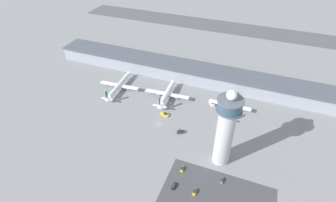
{
  "coord_description": "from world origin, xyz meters",
  "views": [
    {
      "loc": [
        60.3,
        -134.95,
        135.11
      ],
      "look_at": [
        -1.1,
        22.18,
        6.24
      ],
      "focal_mm": 28.0,
      "sensor_mm": 36.0,
      "label": 1
    }
  ],
  "objects_px": {
    "control_tower": "(226,129)",
    "airplane_gate_alpha": "(119,86)",
    "service_truck_baggage": "(165,114)",
    "car_maroon_suv": "(174,186)",
    "airplane_gate_bravo": "(167,94)",
    "car_navy_sedan": "(195,192)",
    "car_white_wagon": "(182,169)",
    "car_blue_compact": "(222,180)",
    "service_truck_fuel": "(180,132)",
    "service_truck_catering": "(212,103)",
    "airplane_gate_charlie": "(230,105)"
  },
  "relations": [
    {
      "from": "service_truck_catering",
      "to": "car_navy_sedan",
      "type": "distance_m",
      "value": 85.94
    },
    {
      "from": "car_navy_sedan",
      "to": "car_maroon_suv",
      "type": "bearing_deg",
      "value": -176.5
    },
    {
      "from": "car_maroon_suv",
      "to": "car_navy_sedan",
      "type": "distance_m",
      "value": 12.63
    },
    {
      "from": "car_blue_compact",
      "to": "car_maroon_suv",
      "type": "relative_size",
      "value": 0.9
    },
    {
      "from": "airplane_gate_bravo",
      "to": "car_blue_compact",
      "type": "bearing_deg",
      "value": -46.71
    },
    {
      "from": "car_white_wagon",
      "to": "car_maroon_suv",
      "type": "height_order",
      "value": "car_maroon_suv"
    },
    {
      "from": "car_white_wagon",
      "to": "airplane_gate_bravo",
      "type": "bearing_deg",
      "value": 118.99
    },
    {
      "from": "service_truck_baggage",
      "to": "car_blue_compact",
      "type": "height_order",
      "value": "service_truck_baggage"
    },
    {
      "from": "airplane_gate_alpha",
      "to": "service_truck_baggage",
      "type": "xyz_separation_m",
      "value": [
        51.78,
        -18.55,
        -3.16
      ]
    },
    {
      "from": "car_blue_compact",
      "to": "service_truck_fuel",
      "type": "bearing_deg",
      "value": 140.89
    },
    {
      "from": "airplane_gate_charlie",
      "to": "car_navy_sedan",
      "type": "distance_m",
      "value": 83.93
    },
    {
      "from": "airplane_gate_charlie",
      "to": "car_maroon_suv",
      "type": "distance_m",
      "value": 86.2
    },
    {
      "from": "airplane_gate_charlie",
      "to": "service_truck_fuel",
      "type": "distance_m",
      "value": 48.9
    },
    {
      "from": "control_tower",
      "to": "service_truck_catering",
      "type": "bearing_deg",
      "value": 108.86
    },
    {
      "from": "airplane_gate_alpha",
      "to": "service_truck_fuel",
      "type": "distance_m",
      "value": 77.34
    },
    {
      "from": "service_truck_catering",
      "to": "car_blue_compact",
      "type": "distance_m",
      "value": 75.58
    },
    {
      "from": "car_navy_sedan",
      "to": "car_blue_compact",
      "type": "bearing_deg",
      "value": 45.86
    },
    {
      "from": "airplane_gate_bravo",
      "to": "service_truck_fuel",
      "type": "height_order",
      "value": "airplane_gate_bravo"
    },
    {
      "from": "control_tower",
      "to": "airplane_gate_alpha",
      "type": "relative_size",
      "value": 1.24
    },
    {
      "from": "control_tower",
      "to": "car_maroon_suv",
      "type": "bearing_deg",
      "value": -125.04
    },
    {
      "from": "service_truck_fuel",
      "to": "car_white_wagon",
      "type": "distance_m",
      "value": 33.15
    },
    {
      "from": "service_truck_baggage",
      "to": "control_tower",
      "type": "bearing_deg",
      "value": -29.4
    },
    {
      "from": "airplane_gate_charlie",
      "to": "service_truck_fuel",
      "type": "bearing_deg",
      "value": -124.84
    },
    {
      "from": "airplane_gate_bravo",
      "to": "car_maroon_suv",
      "type": "xyz_separation_m",
      "value": [
        36.37,
        -80.24,
        -3.95
      ]
    },
    {
      "from": "car_maroon_suv",
      "to": "car_navy_sedan",
      "type": "relative_size",
      "value": 1.05
    },
    {
      "from": "service_truck_baggage",
      "to": "airplane_gate_alpha",
      "type": "bearing_deg",
      "value": 160.29
    },
    {
      "from": "airplane_gate_bravo",
      "to": "car_maroon_suv",
      "type": "bearing_deg",
      "value": -65.61
    },
    {
      "from": "service_truck_fuel",
      "to": "car_maroon_suv",
      "type": "bearing_deg",
      "value": -75.63
    },
    {
      "from": "control_tower",
      "to": "airplane_gate_bravo",
      "type": "xyz_separation_m",
      "value": [
        -57.5,
        50.12,
        -23.32
      ]
    },
    {
      "from": "control_tower",
      "to": "car_white_wagon",
      "type": "relative_size",
      "value": 12.52
    },
    {
      "from": "control_tower",
      "to": "airplane_gate_bravo",
      "type": "height_order",
      "value": "control_tower"
    },
    {
      "from": "car_navy_sedan",
      "to": "service_truck_baggage",
      "type": "bearing_deg",
      "value": 126.08
    },
    {
      "from": "service_truck_fuel",
      "to": "control_tower",
      "type": "bearing_deg",
      "value": -23.85
    },
    {
      "from": "airplane_gate_charlie",
      "to": "service_truck_catering",
      "type": "height_order",
      "value": "airplane_gate_charlie"
    },
    {
      "from": "service_truck_catering",
      "to": "airplane_gate_charlie",
      "type": "bearing_deg",
      "value": -6.05
    },
    {
      "from": "car_blue_compact",
      "to": "control_tower",
      "type": "bearing_deg",
      "value": 106.26
    },
    {
      "from": "airplane_gate_alpha",
      "to": "service_truck_baggage",
      "type": "bearing_deg",
      "value": -19.71
    },
    {
      "from": "service_truck_fuel",
      "to": "car_navy_sedan",
      "type": "height_order",
      "value": "service_truck_fuel"
    },
    {
      "from": "airplane_gate_alpha",
      "to": "service_truck_catering",
      "type": "bearing_deg",
      "value": 6.02
    },
    {
      "from": "airplane_gate_alpha",
      "to": "car_maroon_suv",
      "type": "height_order",
      "value": "airplane_gate_alpha"
    },
    {
      "from": "service_truck_catering",
      "to": "service_truck_fuel",
      "type": "relative_size",
      "value": 1.28
    },
    {
      "from": "service_truck_baggage",
      "to": "car_navy_sedan",
      "type": "distance_m",
      "value": 71.68
    },
    {
      "from": "service_truck_catering",
      "to": "car_blue_compact",
      "type": "bearing_deg",
      "value": -71.71
    },
    {
      "from": "airplane_gate_alpha",
      "to": "car_blue_compact",
      "type": "height_order",
      "value": "airplane_gate_alpha"
    },
    {
      "from": "car_white_wagon",
      "to": "car_maroon_suv",
      "type": "relative_size",
      "value": 0.92
    },
    {
      "from": "airplane_gate_alpha",
      "to": "airplane_gate_bravo",
      "type": "height_order",
      "value": "airplane_gate_bravo"
    },
    {
      "from": "car_maroon_suv",
      "to": "airplane_gate_bravo",
      "type": "bearing_deg",
      "value": 114.39
    },
    {
      "from": "car_maroon_suv",
      "to": "car_white_wagon",
      "type": "bearing_deg",
      "value": 87.63
    },
    {
      "from": "service_truck_baggage",
      "to": "car_blue_compact",
      "type": "xyz_separation_m",
      "value": [
        55.34,
        -44.4,
        -0.26
      ]
    },
    {
      "from": "control_tower",
      "to": "airplane_gate_alpha",
      "type": "height_order",
      "value": "control_tower"
    }
  ]
}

